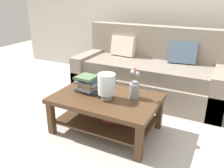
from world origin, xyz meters
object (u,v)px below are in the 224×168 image
couch (149,74)px  book_stack_main (88,83)px  flower_pitcher (134,88)px  coffee_table (106,106)px  glass_hurricane_vase (107,84)px

couch → book_stack_main: 1.25m
flower_pitcher → couch: bearing=99.9°
coffee_table → flower_pitcher: (0.30, 0.11, 0.24)m
couch → coffee_table: (-0.11, -1.21, -0.04)m
couch → flower_pitcher: size_ratio=6.36×
glass_hurricane_vase → book_stack_main: bearing=165.1°
book_stack_main → glass_hurricane_vase: 0.31m
couch → coffee_table: couch is taller
couch → flower_pitcher: 1.14m
coffee_table → flower_pitcher: flower_pitcher is taller
glass_hurricane_vase → flower_pitcher: flower_pitcher is taller
book_stack_main → glass_hurricane_vase: bearing=-14.9°
couch → coffee_table: bearing=-95.0°
couch → glass_hurricane_vase: 1.28m
coffee_table → flower_pitcher: size_ratio=3.37×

